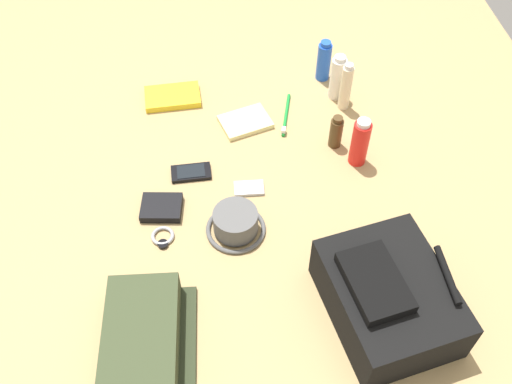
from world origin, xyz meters
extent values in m
cube|color=tan|center=(0.00, 0.00, -0.01)|extent=(2.64, 2.02, 0.02)
cube|color=black|center=(0.38, 0.26, 0.07)|extent=(0.37, 0.32, 0.13)
cube|color=black|center=(0.38, 0.22, 0.15)|extent=(0.20, 0.15, 0.03)
cylinder|color=black|center=(0.38, 0.39, 0.15)|extent=(0.15, 0.02, 0.02)
cube|color=#384228|center=(0.39, -0.31, 0.04)|extent=(0.30, 0.19, 0.08)
cube|color=#2C3520|center=(0.39, -0.22, 0.01)|extent=(0.28, 0.08, 0.01)
cylinder|color=#595959|center=(0.09, -0.07, 0.04)|extent=(0.12, 0.12, 0.06)
torus|color=#595959|center=(0.09, -0.07, 0.01)|extent=(0.16, 0.16, 0.01)
cylinder|color=blue|center=(-0.50, 0.29, 0.07)|extent=(0.05, 0.05, 0.13)
cylinder|color=blue|center=(-0.50, 0.29, 0.14)|extent=(0.03, 0.03, 0.01)
cylinder|color=white|center=(-0.40, 0.31, 0.07)|extent=(0.05, 0.05, 0.14)
cylinder|color=silver|center=(-0.40, 0.31, 0.15)|extent=(0.04, 0.04, 0.01)
cylinder|color=beige|center=(-0.35, 0.33, 0.08)|extent=(0.04, 0.04, 0.15)
cylinder|color=silver|center=(-0.35, 0.33, 0.16)|extent=(0.03, 0.03, 0.01)
cylinder|color=#473319|center=(-0.19, 0.26, 0.05)|extent=(0.04, 0.04, 0.10)
cylinder|color=#473319|center=(-0.19, 0.26, 0.10)|extent=(0.03, 0.03, 0.01)
cylinder|color=red|center=(-0.11, 0.31, 0.07)|extent=(0.05, 0.05, 0.15)
cylinder|color=silver|center=(-0.11, 0.31, 0.15)|extent=(0.04, 0.04, 0.01)
cube|color=yellow|center=(-0.45, -0.22, 0.01)|extent=(0.12, 0.18, 0.02)
cube|color=white|center=(-0.45, -0.22, 0.01)|extent=(0.11, 0.17, 0.01)
cube|color=black|center=(-0.12, -0.17, 0.01)|extent=(0.06, 0.11, 0.01)
cube|color=black|center=(-0.12, -0.17, 0.01)|extent=(0.05, 0.08, 0.00)
cube|color=#B7B7BC|center=(-0.04, -0.01, 0.01)|extent=(0.06, 0.09, 0.01)
cylinder|color=silver|center=(-0.04, -0.03, 0.01)|extent=(0.03, 0.03, 0.00)
torus|color=#99999E|center=(0.09, -0.26, 0.01)|extent=(0.06, 0.06, 0.01)
cylinder|color=black|center=(0.12, -0.26, 0.01)|extent=(0.03, 0.03, 0.01)
cylinder|color=#198C33|center=(-0.33, 0.14, 0.00)|extent=(0.19, 0.06, 0.01)
cube|color=white|center=(-0.25, 0.12, 0.02)|extent=(0.02, 0.02, 0.01)
cube|color=black|center=(0.00, -0.26, 0.01)|extent=(0.10, 0.12, 0.02)
cube|color=beige|center=(-0.31, 0.01, 0.01)|extent=(0.15, 0.18, 0.02)
camera|label=1|loc=(0.98, -0.12, 1.26)|focal=40.29mm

